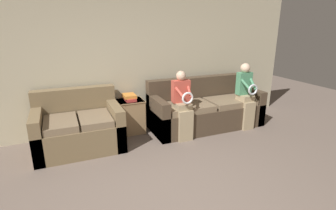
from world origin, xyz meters
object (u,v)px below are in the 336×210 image
(child_right_seated, at_px, (246,93))
(couch_main, at_px, (205,110))
(side_shelf, at_px, (131,116))
(child_left_seated, at_px, (183,103))
(couch_side, at_px, (79,128))
(book_stack, at_px, (130,97))

(child_right_seated, bearing_deg, couch_main, 152.27)
(side_shelf, bearing_deg, child_left_seated, -38.89)
(couch_side, bearing_deg, child_right_seated, -6.30)
(couch_side, bearing_deg, couch_main, 0.35)
(couch_main, distance_m, couch_side, 2.44)
(couch_main, distance_m, child_left_seated, 0.84)
(child_right_seated, xyz_separation_m, side_shelf, (-2.15, 0.63, -0.38))
(book_stack, bearing_deg, couch_main, -10.06)
(couch_side, distance_m, child_right_seated, 3.16)
(child_right_seated, bearing_deg, side_shelf, 163.75)
(couch_side, height_order, side_shelf, couch_side)
(child_right_seated, distance_m, side_shelf, 2.28)
(child_left_seated, bearing_deg, book_stack, 141.67)
(couch_main, xyz_separation_m, child_right_seated, (0.68, -0.36, 0.37))
(child_left_seated, bearing_deg, side_shelf, 141.11)
(couch_main, distance_m, side_shelf, 1.49)
(child_left_seated, height_order, side_shelf, child_left_seated)
(child_right_seated, distance_m, book_stack, 2.25)
(couch_side, height_order, child_left_seated, child_left_seated)
(child_left_seated, xyz_separation_m, book_stack, (-0.79, 0.63, 0.03))
(child_right_seated, height_order, book_stack, child_right_seated)
(couch_main, bearing_deg, child_right_seated, -27.73)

